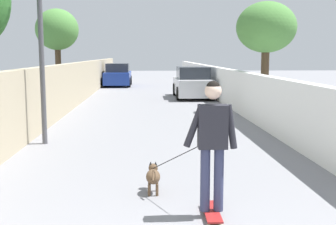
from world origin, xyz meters
The scene contains 11 objects.
ground_plane centered at (14.00, 0.00, 0.00)m, with size 80.00×80.00×0.00m, color gray.
wall_left centered at (12.00, 3.26, 0.90)m, with size 48.00×0.30×1.80m, color tan.
fence_right centered at (12.00, -3.26, 0.77)m, with size 48.00×0.30×1.53m, color white.
tree_left_mid centered at (19.00, 4.57, 3.32)m, with size 2.10×2.10×4.37m.
tree_right_far centered at (13.00, -4.17, 3.09)m, with size 2.19×2.19×4.06m.
lamp_post centered at (7.67, 2.71, 3.01)m, with size 0.36×0.36×4.42m.
skateboard centered at (2.78, -0.60, 0.07)m, with size 0.80×0.22×0.08m.
person_skateboarder centered at (2.78, -0.60, 1.10)m, with size 0.23×0.71×1.73m.
dog centered at (3.81, 0.16, 0.27)m, with size 1.33×0.88×1.06m.
car_near centered at (18.52, -2.11, 0.71)m, with size 3.96×1.80×1.54m.
car_far centered at (26.81, 2.11, 0.71)m, with size 4.10×1.80×1.54m.
Camera 1 is at (-2.66, 0.28, 2.15)m, focal length 45.74 mm.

